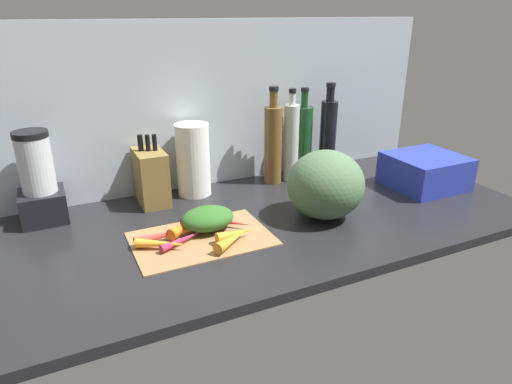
{
  "coord_description": "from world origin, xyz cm",
  "views": [
    {
      "loc": [
        -63.0,
        -118.26,
        62.52
      ],
      "look_at": [
        -7.53,
        -2.05,
        10.39
      ],
      "focal_mm": 31.54,
      "sensor_mm": 36.0,
      "label": 1
    }
  ],
  "objects_px": {
    "carrot_7": "(165,235)",
    "bottle_1": "(291,142)",
    "carrot_0": "(232,239)",
    "carrot_1": "(235,234)",
    "blender_appliance": "(39,184)",
    "dish_rack": "(425,171)",
    "carrot_5": "(198,218)",
    "paper_towel_roll": "(193,160)",
    "carrot_2": "(226,222)",
    "knife_block": "(151,177)",
    "carrot_6": "(191,230)",
    "winter_squash": "(326,185)",
    "bottle_3": "(328,135)",
    "carrot_8": "(163,244)",
    "bottle_2": "(303,139)",
    "carrot_3": "(186,225)",
    "bottle_0": "(273,143)",
    "carrot_4": "(185,239)",
    "cutting_board": "(202,238)"
  },
  "relations": [
    {
      "from": "carrot_4",
      "to": "cutting_board",
      "type": "bearing_deg",
      "value": 10.72
    },
    {
      "from": "cutting_board",
      "to": "bottle_2",
      "type": "relative_size",
      "value": 1.14
    },
    {
      "from": "bottle_3",
      "to": "knife_block",
      "type": "bearing_deg",
      "value": 179.95
    },
    {
      "from": "knife_block",
      "to": "bottle_3",
      "type": "bearing_deg",
      "value": -0.05
    },
    {
      "from": "carrot_5",
      "to": "paper_towel_roll",
      "type": "bearing_deg",
      "value": 73.92
    },
    {
      "from": "carrot_4",
      "to": "carrot_6",
      "type": "height_order",
      "value": "carrot_6"
    },
    {
      "from": "carrot_5",
      "to": "carrot_7",
      "type": "bearing_deg",
      "value": -150.86
    },
    {
      "from": "blender_appliance",
      "to": "carrot_3",
      "type": "bearing_deg",
      "value": -36.34
    },
    {
      "from": "carrot_4",
      "to": "carrot_5",
      "type": "height_order",
      "value": "carrot_5"
    },
    {
      "from": "bottle_2",
      "to": "carrot_5",
      "type": "bearing_deg",
      "value": -153.41
    },
    {
      "from": "carrot_0",
      "to": "carrot_8",
      "type": "relative_size",
      "value": 0.86
    },
    {
      "from": "bottle_0",
      "to": "bottle_3",
      "type": "bearing_deg",
      "value": 0.1
    },
    {
      "from": "cutting_board",
      "to": "bottle_1",
      "type": "relative_size",
      "value": 1.12
    },
    {
      "from": "carrot_6",
      "to": "bottle_3",
      "type": "bearing_deg",
      "value": 23.75
    },
    {
      "from": "carrot_6",
      "to": "winter_squash",
      "type": "relative_size",
      "value": 0.5
    },
    {
      "from": "carrot_5",
      "to": "bottle_0",
      "type": "bearing_deg",
      "value": 31.17
    },
    {
      "from": "carrot_8",
      "to": "knife_block",
      "type": "height_order",
      "value": "knife_block"
    },
    {
      "from": "carrot_7",
      "to": "knife_block",
      "type": "distance_m",
      "value": 0.31
    },
    {
      "from": "carrot_7",
      "to": "bottle_1",
      "type": "height_order",
      "value": "bottle_1"
    },
    {
      "from": "winter_squash",
      "to": "knife_block",
      "type": "height_order",
      "value": "knife_block"
    },
    {
      "from": "carrot_0",
      "to": "bottle_1",
      "type": "xyz_separation_m",
      "value": [
        0.42,
        0.41,
        0.13
      ]
    },
    {
      "from": "blender_appliance",
      "to": "dish_rack",
      "type": "relative_size",
      "value": 1.13
    },
    {
      "from": "knife_block",
      "to": "dish_rack",
      "type": "height_order",
      "value": "knife_block"
    },
    {
      "from": "carrot_2",
      "to": "carrot_0",
      "type": "bearing_deg",
      "value": -104.12
    },
    {
      "from": "dish_rack",
      "to": "carrot_1",
      "type": "bearing_deg",
      "value": -173.24
    },
    {
      "from": "carrot_3",
      "to": "bottle_3",
      "type": "height_order",
      "value": "bottle_3"
    },
    {
      "from": "bottle_3",
      "to": "blender_appliance",
      "type": "bearing_deg",
      "value": 179.9
    },
    {
      "from": "paper_towel_roll",
      "to": "bottle_3",
      "type": "bearing_deg",
      "value": -1.53
    },
    {
      "from": "carrot_0",
      "to": "carrot_7",
      "type": "bearing_deg",
      "value": 145.22
    },
    {
      "from": "carrot_6",
      "to": "paper_towel_roll",
      "type": "xyz_separation_m",
      "value": [
        0.11,
        0.31,
        0.11
      ]
    },
    {
      "from": "carrot_5",
      "to": "knife_block",
      "type": "xyz_separation_m",
      "value": [
        -0.09,
        0.23,
        0.07
      ]
    },
    {
      "from": "paper_towel_roll",
      "to": "dish_rack",
      "type": "distance_m",
      "value": 0.87
    },
    {
      "from": "carrot_0",
      "to": "dish_rack",
      "type": "height_order",
      "value": "dish_rack"
    },
    {
      "from": "carrot_1",
      "to": "winter_squash",
      "type": "relative_size",
      "value": 0.47
    },
    {
      "from": "carrot_2",
      "to": "carrot_7",
      "type": "relative_size",
      "value": 0.93
    },
    {
      "from": "carrot_6",
      "to": "bottle_2",
      "type": "xyz_separation_m",
      "value": [
        0.58,
        0.34,
        0.12
      ]
    },
    {
      "from": "carrot_2",
      "to": "bottle_1",
      "type": "relative_size",
      "value": 0.45
    },
    {
      "from": "carrot_5",
      "to": "bottle_0",
      "type": "xyz_separation_m",
      "value": [
        0.39,
        0.23,
        0.14
      ]
    },
    {
      "from": "carrot_4",
      "to": "carrot_8",
      "type": "distance_m",
      "value": 0.07
    },
    {
      "from": "bottle_3",
      "to": "carrot_8",
      "type": "bearing_deg",
      "value": -155.53
    },
    {
      "from": "carrot_2",
      "to": "knife_block",
      "type": "relative_size",
      "value": 0.67
    },
    {
      "from": "bottle_0",
      "to": "bottle_1",
      "type": "distance_m",
      "value": 0.08
    },
    {
      "from": "carrot_2",
      "to": "carrot_4",
      "type": "xyz_separation_m",
      "value": [
        -0.15,
        -0.05,
        -0.0
      ]
    },
    {
      "from": "carrot_0",
      "to": "carrot_1",
      "type": "height_order",
      "value": "carrot_0"
    },
    {
      "from": "carrot_8",
      "to": "carrot_0",
      "type": "bearing_deg",
      "value": -19.32
    },
    {
      "from": "carrot_1",
      "to": "paper_towel_roll",
      "type": "height_order",
      "value": "paper_towel_roll"
    },
    {
      "from": "bottle_1",
      "to": "dish_rack",
      "type": "xyz_separation_m",
      "value": [
        0.42,
        -0.28,
        -0.09
      ]
    },
    {
      "from": "blender_appliance",
      "to": "bottle_2",
      "type": "height_order",
      "value": "bottle_2"
    },
    {
      "from": "carrot_0",
      "to": "carrot_3",
      "type": "bearing_deg",
      "value": 123.32
    },
    {
      "from": "carrot_7",
      "to": "bottle_1",
      "type": "xyz_separation_m",
      "value": [
        0.59,
        0.3,
        0.13
      ]
    }
  ]
}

